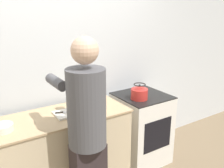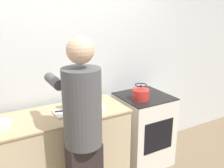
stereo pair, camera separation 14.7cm
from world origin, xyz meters
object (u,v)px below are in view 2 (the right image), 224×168
object	(u,v)px
bowl_prep	(2,125)
person	(83,128)
oven	(143,129)
kettle	(141,93)
cutting_board	(69,112)
knife	(64,111)

from	to	relation	value
bowl_prep	person	bearing A→B (deg)	-36.66
oven	kettle	xyz separation A→B (m)	(-0.12, -0.08, 0.52)
oven	kettle	world-z (taller)	kettle
oven	cutting_board	distance (m)	1.08
cutting_board	person	bearing A→B (deg)	-95.31
knife	oven	bearing A→B (deg)	22.20
kettle	bowl_prep	distance (m)	1.49
knife	kettle	world-z (taller)	kettle
knife	kettle	xyz separation A→B (m)	(0.90, -0.05, 0.05)
knife	kettle	size ratio (longest dim) A/B	1.00
cutting_board	kettle	world-z (taller)	kettle
cutting_board	kettle	distance (m)	0.87
kettle	bowl_prep	bearing A→B (deg)	179.39
oven	person	bearing A→B (deg)	-153.95
oven	person	xyz separation A→B (m)	(-1.02, -0.50, 0.49)
person	knife	size ratio (longest dim) A/B	8.63
oven	person	world-z (taller)	person
cutting_board	bowl_prep	xyz separation A→B (m)	(-0.63, -0.03, 0.02)
knife	cutting_board	bearing A→B (deg)	3.99
cutting_board	knife	size ratio (longest dim) A/B	1.46
cutting_board	kettle	size ratio (longest dim) A/B	1.46
person	kettle	size ratio (longest dim) A/B	8.65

